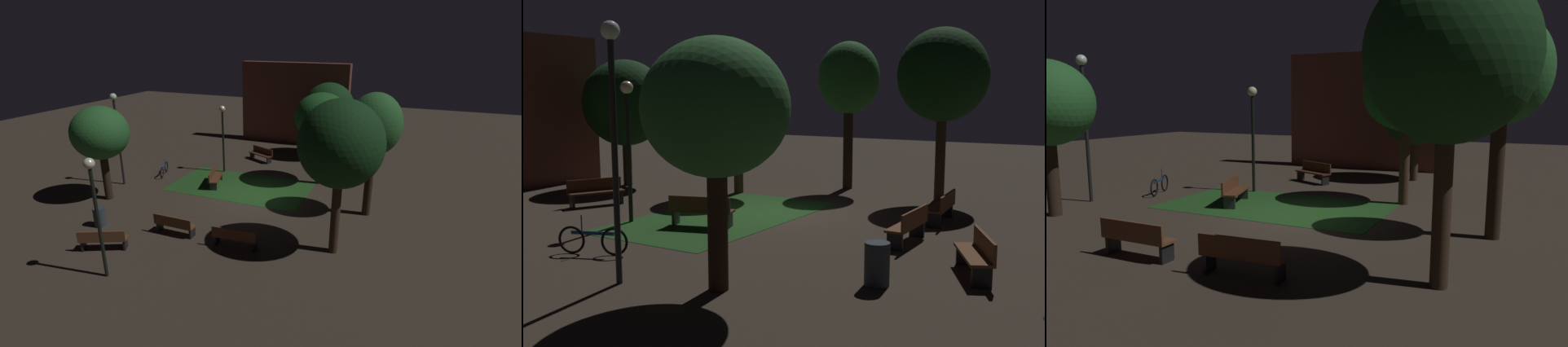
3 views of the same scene
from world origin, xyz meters
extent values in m
plane|color=#3D3328|center=(0.00, 0.00, 0.00)|extent=(60.00, 60.00, 0.00)
cube|color=#23511E|center=(-1.13, 1.06, 0.01)|extent=(7.52, 4.10, 0.01)
cube|color=brown|center=(-1.40, -4.79, 0.45)|extent=(1.80, 0.49, 0.06)
cube|color=brown|center=(-1.40, -5.00, 0.68)|extent=(1.80, 0.07, 0.40)
cube|color=black|center=(-2.20, -4.79, 0.21)|extent=(0.08, 0.38, 0.42)
cube|color=black|center=(-0.60, -4.79, 0.21)|extent=(0.08, 0.38, 0.42)
cube|color=brown|center=(1.40, -4.79, 0.45)|extent=(1.83, 0.61, 0.06)
cube|color=brown|center=(1.41, -5.00, 0.68)|extent=(1.80, 0.19, 0.40)
cube|color=black|center=(0.60, -4.85, 0.21)|extent=(0.11, 0.39, 0.42)
cube|color=black|center=(2.20, -4.73, 0.21)|extent=(0.11, 0.39, 0.42)
cube|color=#512D19|center=(-2.50, 0.77, 0.45)|extent=(0.99, 1.86, 0.06)
cube|color=#512D19|center=(-2.70, 0.71, 0.68)|extent=(0.59, 1.74, 0.40)
cube|color=#2D2D33|center=(-2.74, 1.54, 0.21)|extent=(0.39, 0.19, 0.42)
cube|color=#2D2D33|center=(-2.26, 0.01, 0.21)|extent=(0.39, 0.19, 0.42)
cube|color=#422314|center=(-1.88, 5.72, 0.45)|extent=(1.84, 1.17, 0.06)
cube|color=#422314|center=(-1.79, 5.91, 0.68)|extent=(1.67, 0.79, 0.40)
cube|color=black|center=(-1.15, 5.39, 0.21)|extent=(0.23, 0.38, 0.42)
cube|color=black|center=(-2.61, 6.05, 0.21)|extent=(0.23, 0.38, 0.42)
cylinder|color=#423021|center=(2.69, 3.22, 1.49)|extent=(0.35, 0.35, 2.99)
ellipsoid|color=#1E5623|center=(2.69, 3.22, 3.79)|extent=(2.92, 2.92, 2.56)
cylinder|color=#423021|center=(1.95, 8.19, 1.20)|extent=(0.35, 0.35, 2.39)
ellipsoid|color=#143816|center=(1.95, 8.19, 3.31)|extent=(3.34, 3.34, 3.42)
cylinder|color=#2D2116|center=(-6.67, -2.97, 1.35)|extent=(0.39, 0.39, 2.70)
ellipsoid|color=#28662D|center=(-6.67, -2.97, 3.45)|extent=(2.75, 2.75, 2.59)
cylinder|color=#2D2116|center=(5.74, 0.19, 1.82)|extent=(0.37, 0.37, 3.64)
ellipsoid|color=#28662D|center=(5.74, 0.19, 4.28)|extent=(2.34, 2.34, 2.74)
cylinder|color=#38281C|center=(5.03, -3.65, 1.74)|extent=(0.35, 0.35, 3.47)
ellipsoid|color=#143816|center=(5.03, -3.65, 4.32)|extent=(3.07, 3.07, 3.19)
cylinder|color=black|center=(-3.12, 2.91, 1.86)|extent=(0.12, 0.12, 3.71)
sphere|color=#F4E5B2|center=(-3.12, 2.91, 3.86)|extent=(0.36, 0.36, 0.36)
cylinder|color=black|center=(-7.37, -1.07, 2.36)|extent=(0.12, 0.12, 4.72)
sphere|color=white|center=(-7.37, -1.07, 4.87)|extent=(0.36, 0.36, 0.36)
torus|color=black|center=(-5.97, 0.55, 0.33)|extent=(0.30, 0.64, 0.66)
torus|color=black|center=(-6.36, 1.53, 0.33)|extent=(0.30, 0.64, 0.66)
cube|color=navy|center=(-6.16, 1.04, 0.51)|extent=(0.43, 1.00, 0.08)
cylinder|color=navy|center=(-6.26, 1.28, 0.73)|extent=(0.03, 0.03, 0.40)
cube|color=brown|center=(-1.35, 11.05, 3.00)|extent=(8.17, 0.80, 6.00)
camera|label=1|loc=(7.38, -16.67, 7.94)|focal=26.41mm
camera|label=2|loc=(-15.52, -9.79, 3.73)|focal=41.69mm
camera|label=3|loc=(6.34, -12.30, 3.50)|focal=31.95mm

